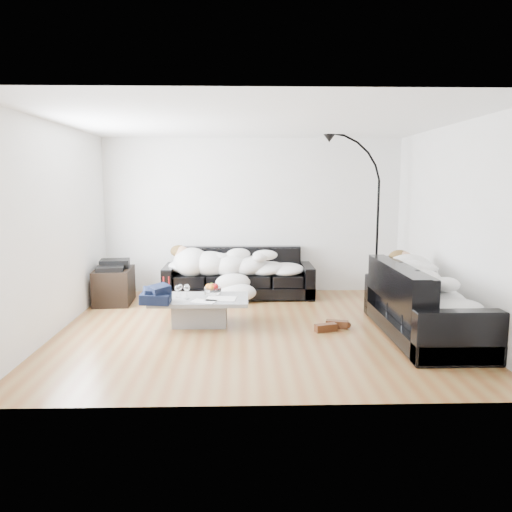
{
  "coord_description": "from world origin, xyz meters",
  "views": [
    {
      "loc": [
        -0.18,
        -6.23,
        1.88
      ],
      "look_at": [
        0.0,
        0.3,
        0.9
      ],
      "focal_mm": 35.0,
      "sensor_mm": 36.0,
      "label": 1
    }
  ],
  "objects_px": {
    "av_cabinet": "(114,286)",
    "wine_glass_a": "(180,290)",
    "sleeper_right": "(425,284)",
    "candle_right": "(169,285)",
    "shoes": "(331,326)",
    "sofa_right": "(424,301)",
    "candle_left": "(164,285)",
    "stereo": "(113,265)",
    "sofa_back": "(239,273)",
    "floor_lamp": "(377,227)",
    "wine_glass_b": "(177,291)",
    "coffee_table": "(200,311)",
    "fruit_bowl": "(213,289)",
    "sleeper_back": "(239,260)",
    "wine_glass_c": "(187,291)"
  },
  "relations": [
    {
      "from": "sleeper_back",
      "to": "floor_lamp",
      "type": "relative_size",
      "value": 0.88
    },
    {
      "from": "wine_glass_c",
      "to": "candle_left",
      "type": "relative_size",
      "value": 0.83
    },
    {
      "from": "sleeper_right",
      "to": "candle_right",
      "type": "xyz_separation_m",
      "value": [
        -3.21,
        0.81,
        -0.16
      ]
    },
    {
      "from": "candle_left",
      "to": "av_cabinet",
      "type": "xyz_separation_m",
      "value": [
        -0.93,
        1.01,
        -0.21
      ]
    },
    {
      "from": "wine_glass_c",
      "to": "candle_right",
      "type": "height_order",
      "value": "candle_right"
    },
    {
      "from": "shoes",
      "to": "av_cabinet",
      "type": "distance_m",
      "value": 3.49
    },
    {
      "from": "sleeper_right",
      "to": "floor_lamp",
      "type": "distance_m",
      "value": 2.05
    },
    {
      "from": "candle_left",
      "to": "av_cabinet",
      "type": "distance_m",
      "value": 1.39
    },
    {
      "from": "wine_glass_c",
      "to": "shoes",
      "type": "relative_size",
      "value": 0.4
    },
    {
      "from": "sofa_back",
      "to": "wine_glass_a",
      "type": "height_order",
      "value": "sofa_back"
    },
    {
      "from": "sleeper_right",
      "to": "av_cabinet",
      "type": "xyz_separation_m",
      "value": [
        -4.21,
        1.81,
        -0.38
      ]
    },
    {
      "from": "sleeper_back",
      "to": "candle_right",
      "type": "relative_size",
      "value": 9.02
    },
    {
      "from": "candle_left",
      "to": "stereo",
      "type": "bearing_deg",
      "value": 132.56
    },
    {
      "from": "sofa_back",
      "to": "shoes",
      "type": "bearing_deg",
      "value": -57.95
    },
    {
      "from": "candle_right",
      "to": "shoes",
      "type": "relative_size",
      "value": 0.47
    },
    {
      "from": "sofa_right",
      "to": "candle_right",
      "type": "distance_m",
      "value": 3.31
    },
    {
      "from": "sleeper_back",
      "to": "fruit_bowl",
      "type": "height_order",
      "value": "sleeper_back"
    },
    {
      "from": "fruit_bowl",
      "to": "wine_glass_c",
      "type": "distance_m",
      "value": 0.43
    },
    {
      "from": "sofa_back",
      "to": "floor_lamp",
      "type": "distance_m",
      "value": 2.35
    },
    {
      "from": "sleeper_right",
      "to": "shoes",
      "type": "relative_size",
      "value": 3.89
    },
    {
      "from": "coffee_table",
      "to": "candle_right",
      "type": "relative_size",
      "value": 5.57
    },
    {
      "from": "sleeper_right",
      "to": "shoes",
      "type": "xyz_separation_m",
      "value": [
        -1.08,
        0.28,
        -0.59
      ]
    },
    {
      "from": "sofa_back",
      "to": "stereo",
      "type": "distance_m",
      "value": 1.99
    },
    {
      "from": "sofa_back",
      "to": "wine_glass_a",
      "type": "distance_m",
      "value": 1.68
    },
    {
      "from": "sleeper_back",
      "to": "coffee_table",
      "type": "distance_m",
      "value": 1.72
    },
    {
      "from": "sofa_back",
      "to": "candle_left",
      "type": "height_order",
      "value": "sofa_back"
    },
    {
      "from": "sofa_back",
      "to": "sofa_right",
      "type": "bearing_deg",
      "value": -43.85
    },
    {
      "from": "sofa_back",
      "to": "floor_lamp",
      "type": "xyz_separation_m",
      "value": [
        2.21,
        -0.2,
        0.77
      ]
    },
    {
      "from": "sleeper_back",
      "to": "sleeper_right",
      "type": "relative_size",
      "value": 1.1
    },
    {
      "from": "coffee_table",
      "to": "candle_left",
      "type": "distance_m",
      "value": 0.64
    },
    {
      "from": "candle_left",
      "to": "stereo",
      "type": "height_order",
      "value": "stereo"
    },
    {
      "from": "floor_lamp",
      "to": "candle_left",
      "type": "bearing_deg",
      "value": -137.61
    },
    {
      "from": "coffee_table",
      "to": "sleeper_right",
      "type": "bearing_deg",
      "value": -11.17
    },
    {
      "from": "candle_left",
      "to": "wine_glass_b",
      "type": "bearing_deg",
      "value": -45.4
    },
    {
      "from": "av_cabinet",
      "to": "wine_glass_a",
      "type": "bearing_deg",
      "value": -47.38
    },
    {
      "from": "floor_lamp",
      "to": "coffee_table",
      "type": "bearing_deg",
      "value": -129.96
    },
    {
      "from": "wine_glass_a",
      "to": "candle_left",
      "type": "bearing_deg",
      "value": 157.09
    },
    {
      "from": "coffee_table",
      "to": "wine_glass_a",
      "type": "height_order",
      "value": "wine_glass_a"
    },
    {
      "from": "sofa_back",
      "to": "fruit_bowl",
      "type": "relative_size",
      "value": 10.39
    },
    {
      "from": "wine_glass_c",
      "to": "fruit_bowl",
      "type": "bearing_deg",
      "value": 41.33
    },
    {
      "from": "sofa_back",
      "to": "av_cabinet",
      "type": "height_order",
      "value": "sofa_back"
    },
    {
      "from": "wine_glass_c",
      "to": "shoes",
      "type": "bearing_deg",
      "value": -6.61
    },
    {
      "from": "sofa_back",
      "to": "shoes",
      "type": "xyz_separation_m",
      "value": [
        1.19,
        -1.9,
        -0.34
      ]
    },
    {
      "from": "coffee_table",
      "to": "wine_glass_b",
      "type": "bearing_deg",
      "value": 173.66
    },
    {
      "from": "wine_glass_a",
      "to": "wine_glass_b",
      "type": "relative_size",
      "value": 0.96
    },
    {
      "from": "sofa_right",
      "to": "fruit_bowl",
      "type": "height_order",
      "value": "sofa_right"
    },
    {
      "from": "sofa_back",
      "to": "candle_right",
      "type": "distance_m",
      "value": 1.66
    },
    {
      "from": "sleeper_right",
      "to": "candle_right",
      "type": "distance_m",
      "value": 3.32
    },
    {
      "from": "wine_glass_b",
      "to": "stereo",
      "type": "xyz_separation_m",
      "value": [
        -1.14,
        1.23,
        0.16
      ]
    },
    {
      "from": "coffee_table",
      "to": "shoes",
      "type": "height_order",
      "value": "coffee_table"
    }
  ]
}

